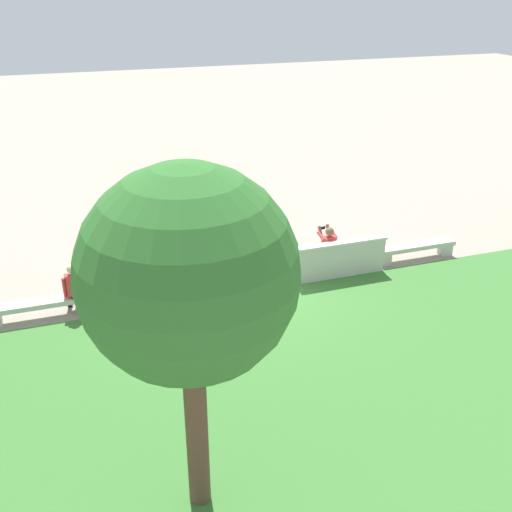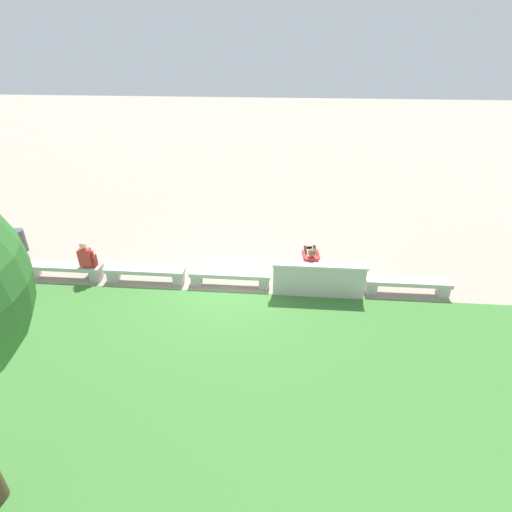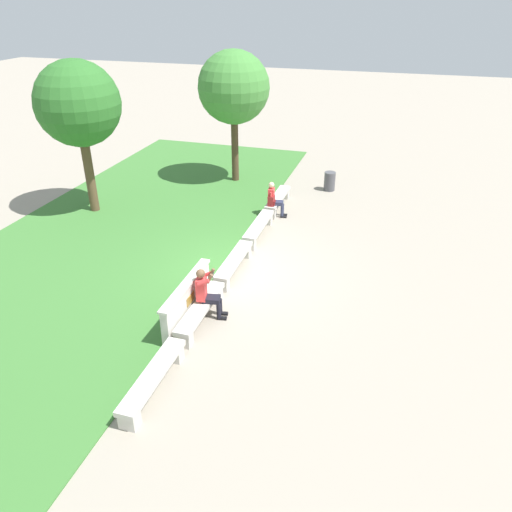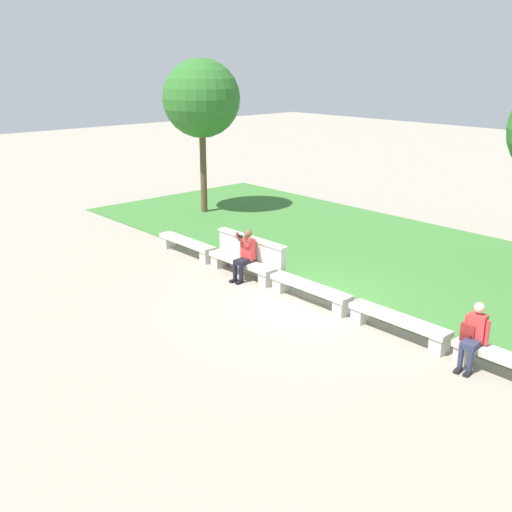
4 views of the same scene
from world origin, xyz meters
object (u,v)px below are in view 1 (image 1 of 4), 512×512
at_px(bench_main, 416,249).
at_px(tree_right_background, 188,276).
at_px(bench_far, 148,290).
at_px(person_photographer, 326,247).
at_px(bench_mid, 246,275).
at_px(person_distant, 73,286).
at_px(bench_near, 335,261).
at_px(bench_end, 39,307).
at_px(backpack, 79,288).

xyz_separation_m(bench_main, tree_right_background, (7.73, 6.31, 3.48)).
distance_m(bench_far, person_photographer, 4.75).
xyz_separation_m(bench_mid, person_photographer, (-2.25, -0.08, 0.43)).
xyz_separation_m(bench_far, person_distant, (1.69, -0.07, 0.36)).
distance_m(bench_mid, person_distant, 4.19).
bearing_deg(bench_near, bench_main, 180.00).
height_order(bench_end, tree_right_background, tree_right_background).
bearing_deg(bench_main, bench_mid, 0.00).
xyz_separation_m(bench_far, bench_end, (2.48, 0.00, 0.00)).
relative_size(bench_main, bench_near, 1.00).
bearing_deg(bench_end, bench_main, 180.00).
relative_size(bench_main, bench_far, 1.00).
relative_size(bench_mid, person_distant, 1.83).
height_order(bench_far, person_distant, person_distant).
height_order(bench_mid, backpack, backpack).
xyz_separation_m(bench_near, bench_far, (4.96, 0.00, 0.00)).
bearing_deg(tree_right_background, bench_near, -129.75).
height_order(bench_main, bench_near, same).
bearing_deg(bench_main, bench_far, 0.00).
bearing_deg(bench_main, person_photographer, -1.60).
distance_m(bench_mid, backpack, 4.05).
distance_m(bench_near, tree_right_background, 8.91).
relative_size(bench_main, bench_end, 1.00).
relative_size(bench_near, bench_far, 1.00).
height_order(bench_near, bench_end, same).
xyz_separation_m(bench_main, bench_end, (9.93, 0.00, 0.00)).
xyz_separation_m(bench_mid, backpack, (4.04, -0.00, 0.32)).
bearing_deg(bench_near, tree_right_background, 50.25).
bearing_deg(tree_right_background, person_distant, -77.58).
xyz_separation_m(person_distant, tree_right_background, (-1.40, 6.38, 3.11)).
relative_size(person_distant, tree_right_background, 0.24).
height_order(bench_main, bench_end, same).
relative_size(bench_mid, backpack, 5.40).
xyz_separation_m(bench_far, tree_right_background, (0.29, 6.31, 3.48)).
xyz_separation_m(person_photographer, backpack, (6.28, 0.07, -0.11)).
height_order(bench_near, backpack, backpack).
relative_size(person_photographer, tree_right_background, 0.25).
height_order(bench_mid, person_distant, person_distant).
height_order(person_photographer, tree_right_background, tree_right_background).
xyz_separation_m(bench_mid, bench_far, (2.48, 0.00, 0.00)).
height_order(backpack, tree_right_background, tree_right_background).
bearing_deg(person_distant, tree_right_background, 102.42).
bearing_deg(person_photographer, tree_right_background, 51.87).
height_order(bench_far, person_photographer, person_photographer).
relative_size(bench_main, bench_mid, 1.00).
relative_size(bench_near, tree_right_background, 0.44).
bearing_deg(person_distant, bench_near, 179.43).
distance_m(bench_main, person_photographer, 2.75).
distance_m(bench_main, bench_far, 7.44).
bearing_deg(bench_end, bench_mid, 180.00).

